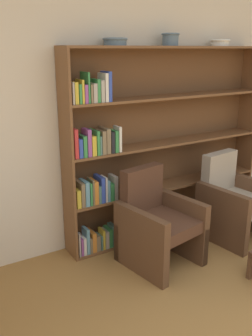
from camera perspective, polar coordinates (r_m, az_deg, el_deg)
wall_back at (r=4.01m, az=-1.14°, el=8.07°), size 12.00×0.06×2.75m
bookshelf at (r=4.12m, az=3.93°, el=3.12°), size 2.48×0.30×2.07m
bowl_stoneware at (r=3.71m, az=-1.67°, el=18.77°), size 0.24×0.24×0.07m
bowl_brass at (r=4.08m, az=6.78°, el=18.98°), size 0.19×0.19×0.12m
bowl_olive at (r=4.54m, az=14.18°, el=18.09°), size 0.22×0.22×0.07m
armchair_leather at (r=3.73m, az=4.78°, el=-8.34°), size 0.75×0.78×0.93m
armchair_cushioned at (r=4.38m, az=16.02°, el=-4.90°), size 0.72×0.76×0.93m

